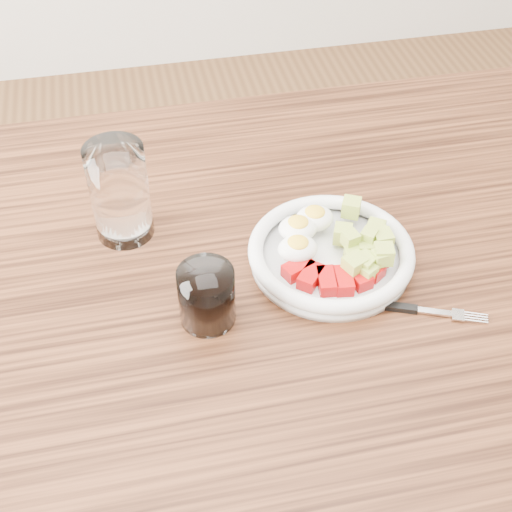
{
  "coord_description": "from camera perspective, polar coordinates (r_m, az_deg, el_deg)",
  "views": [
    {
      "loc": [
        -0.15,
        -0.66,
        1.46
      ],
      "look_at": [
        -0.01,
        0.01,
        0.8
      ],
      "focal_mm": 50.0,
      "sensor_mm": 36.0,
      "label": 1
    }
  ],
  "objects": [
    {
      "name": "dining_table",
      "position": [
        1.04,
        0.66,
        -5.47
      ],
      "size": [
        1.5,
        0.9,
        0.77
      ],
      "color": "brown",
      "rests_on": "ground"
    },
    {
      "name": "bowl",
      "position": [
        0.98,
        6.02,
        0.36
      ],
      "size": [
        0.23,
        0.23,
        0.06
      ],
      "color": "white",
      "rests_on": "dining_table"
    },
    {
      "name": "fork",
      "position": [
        0.94,
        11.72,
        -4.09
      ],
      "size": [
        0.16,
        0.08,
        0.01
      ],
      "color": "black",
      "rests_on": "dining_table"
    },
    {
      "name": "water_glass",
      "position": [
        1.0,
        -10.86,
        5.04
      ],
      "size": [
        0.08,
        0.08,
        0.15
      ],
      "primitive_type": "cylinder",
      "color": "white",
      "rests_on": "dining_table"
    },
    {
      "name": "coffee_glass",
      "position": [
        0.89,
        -3.96,
        -3.24
      ],
      "size": [
        0.07,
        0.07,
        0.08
      ],
      "color": "white",
      "rests_on": "dining_table"
    }
  ]
}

